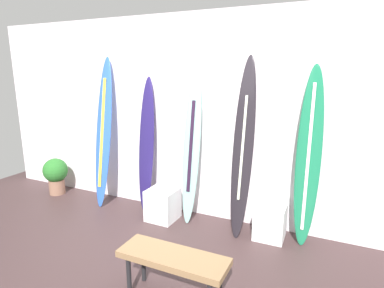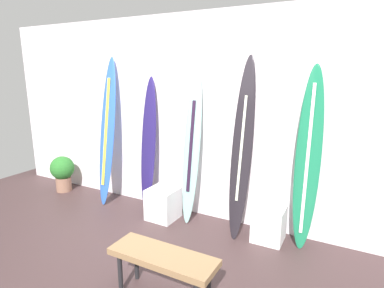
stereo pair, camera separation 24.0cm
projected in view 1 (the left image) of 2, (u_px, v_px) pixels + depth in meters
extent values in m
cube|color=#3E2D2D|center=(151.00, 255.00, 3.64)|extent=(8.00, 8.00, 0.04)
cube|color=silver|center=(197.00, 118.00, 4.47)|extent=(7.20, 0.20, 2.80)
ellipsoid|color=blue|center=(104.00, 133.00, 4.78)|extent=(0.27, 0.46, 2.26)
cube|color=yellow|center=(102.00, 133.00, 4.74)|extent=(0.06, 0.29, 1.61)
cone|color=black|center=(103.00, 193.00, 4.89)|extent=(0.07, 0.09, 0.11)
ellipsoid|color=#221953|center=(147.00, 145.00, 4.60)|extent=(0.25, 0.31, 1.97)
cone|color=black|center=(146.00, 199.00, 4.73)|extent=(0.07, 0.08, 0.11)
ellipsoid|color=#87BCB3|center=(192.00, 146.00, 4.24)|extent=(0.25, 0.37, 2.11)
cube|color=#25152B|center=(191.00, 147.00, 4.22)|extent=(0.05, 0.19, 1.21)
ellipsoid|color=black|center=(243.00, 148.00, 3.89)|extent=(0.27, 0.48, 2.24)
cube|color=beige|center=(242.00, 148.00, 3.87)|extent=(0.04, 0.24, 1.26)
cone|color=black|center=(237.00, 221.00, 3.99)|extent=(0.07, 0.09, 0.11)
ellipsoid|color=#1B754E|center=(309.00, 158.00, 3.66)|extent=(0.29, 0.31, 2.13)
cube|color=white|center=(308.00, 158.00, 3.63)|extent=(0.04, 0.19, 1.70)
cone|color=black|center=(302.00, 229.00, 3.82)|extent=(0.07, 0.08, 0.11)
cube|color=white|center=(270.00, 222.00, 3.95)|extent=(0.37, 0.37, 0.42)
cube|color=silver|center=(163.00, 204.00, 4.44)|extent=(0.40, 0.40, 0.44)
cylinder|color=#855D4A|center=(57.00, 187.00, 5.38)|extent=(0.25, 0.25, 0.24)
sphere|color=#286B27|center=(55.00, 170.00, 5.32)|extent=(0.40, 0.40, 0.40)
cube|color=olive|center=(173.00, 258.00, 2.81)|extent=(1.00, 0.34, 0.06)
cylinder|color=black|center=(129.00, 276.00, 2.92)|extent=(0.04, 0.04, 0.40)
cylinder|color=black|center=(144.00, 262.00, 3.14)|extent=(0.04, 0.04, 0.40)
cylinder|color=black|center=(220.00, 285.00, 2.81)|extent=(0.04, 0.04, 0.40)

